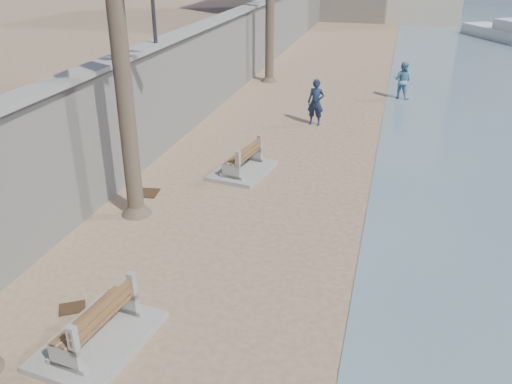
{
  "coord_description": "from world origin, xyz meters",
  "views": [
    {
      "loc": [
        2.43,
        -4.1,
        6.52
      ],
      "look_at": [
        -0.5,
        7.0,
        1.2
      ],
      "focal_mm": 38.0,
      "sensor_mm": 36.0,
      "label": 1
    }
  ],
  "objects_px": {
    "person_a": "(316,99)",
    "bench_near": "(97,325)",
    "bench_far": "(243,160)",
    "yacht_far": "(506,35)",
    "person_b": "(403,78)"
  },
  "relations": [
    {
      "from": "person_a",
      "to": "bench_near",
      "type": "bearing_deg",
      "value": -92.69
    },
    {
      "from": "bench_far",
      "to": "yacht_far",
      "type": "xyz_separation_m",
      "value": [
        11.61,
        28.7,
        -0.05
      ]
    },
    {
      "from": "person_b",
      "to": "person_a",
      "type": "bearing_deg",
      "value": 78.33
    },
    {
      "from": "person_a",
      "to": "person_b",
      "type": "relative_size",
      "value": 1.1
    },
    {
      "from": "bench_near",
      "to": "bench_far",
      "type": "xyz_separation_m",
      "value": [
        0.3,
        8.25,
        -0.01
      ]
    },
    {
      "from": "bench_far",
      "to": "person_a",
      "type": "xyz_separation_m",
      "value": [
        1.39,
        5.37,
        0.62
      ]
    },
    {
      "from": "bench_far",
      "to": "person_b",
      "type": "relative_size",
      "value": 1.29
    },
    {
      "from": "bench_near",
      "to": "person_a",
      "type": "xyz_separation_m",
      "value": [
        1.69,
        13.62,
        0.61
      ]
    },
    {
      "from": "bench_near",
      "to": "yacht_far",
      "type": "distance_m",
      "value": 38.82
    },
    {
      "from": "bench_far",
      "to": "person_a",
      "type": "height_order",
      "value": "person_a"
    },
    {
      "from": "person_a",
      "to": "yacht_far",
      "type": "distance_m",
      "value": 25.47
    },
    {
      "from": "bench_near",
      "to": "bench_far",
      "type": "relative_size",
      "value": 1.02
    },
    {
      "from": "bench_far",
      "to": "person_b",
      "type": "xyz_separation_m",
      "value": [
        4.56,
        10.25,
        0.53
      ]
    },
    {
      "from": "yacht_far",
      "to": "person_a",
      "type": "bearing_deg",
      "value": 127.15
    },
    {
      "from": "bench_far",
      "to": "person_a",
      "type": "bearing_deg",
      "value": 75.52
    }
  ]
}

